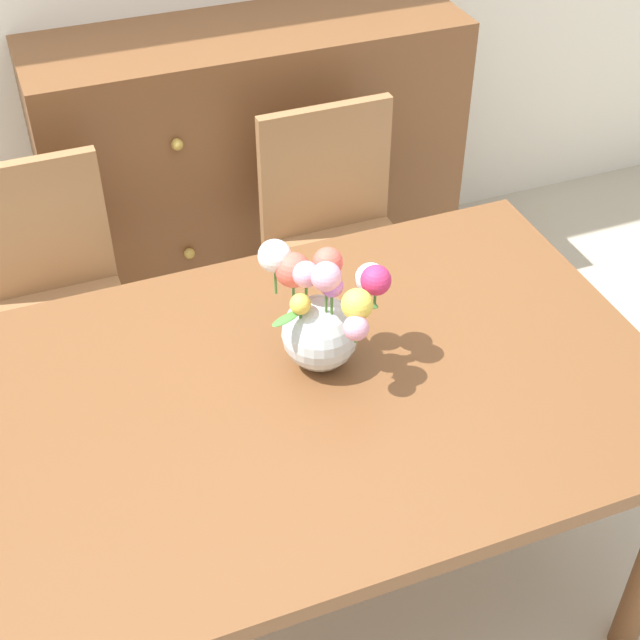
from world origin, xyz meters
TOP-DOWN VIEW (x-y plane):
  - ground_plane at (0.00, 0.00)m, footprint 12.00×12.00m
  - dining_table at (0.00, 0.00)m, footprint 1.60×1.00m
  - chair_left at (-0.44, 0.84)m, footprint 0.42×0.42m
  - chair_right at (0.44, 0.84)m, footprint 0.42×0.42m
  - dresser at (0.32, 1.33)m, footprint 1.40×0.47m
  - flower_vase at (0.09, 0.07)m, footprint 0.27×0.29m

SIDE VIEW (x-z plane):
  - ground_plane at x=0.00m, z-range 0.00..0.00m
  - dresser at x=0.32m, z-range 0.00..1.00m
  - chair_left at x=-0.44m, z-range 0.07..0.97m
  - chair_right at x=0.44m, z-range 0.07..0.97m
  - dining_table at x=0.00m, z-range 0.29..1.06m
  - flower_vase at x=0.09m, z-range 0.76..1.04m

